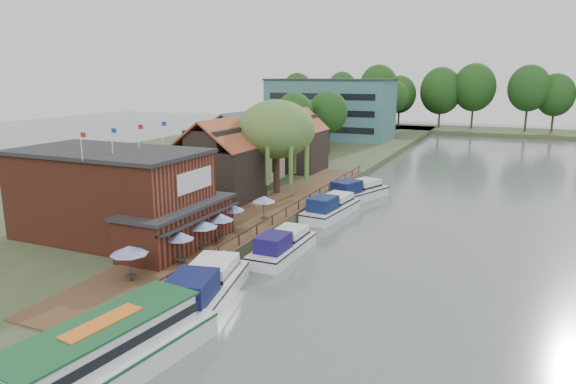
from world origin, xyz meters
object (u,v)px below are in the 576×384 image
at_px(cottage_c, 296,140).
at_px(swan, 194,332).
at_px(umbrella_4, 231,218).
at_px(umbrella_5, 264,209).
at_px(umbrella_3, 221,228).
at_px(cruiser_0, 204,284).
at_px(hotel_block, 330,109).
at_px(cruiser_1, 283,242).
at_px(pub, 130,196).
at_px(cottage_b, 239,146).
at_px(cruiser_2, 331,205).
at_px(willow, 276,147).
at_px(umbrella_0, 130,263).
at_px(cottage_a, 218,160).
at_px(umbrella_1, 180,248).
at_px(cruiser_3, 357,189).
at_px(tour_boat, 93,357).
at_px(umbrella_2, 202,235).

relative_size(cottage_c, swan, 19.32).
relative_size(umbrella_4, umbrella_5, 1.00).
height_order(cottage_c, umbrella_3, cottage_c).
relative_size(cottage_c, cruiser_0, 0.78).
bearing_deg(cruiser_0, swan, -78.52).
relative_size(hotel_block, cruiser_1, 2.71).
relative_size(pub, cottage_b, 2.08).
bearing_deg(cruiser_2, willow, 162.09).
relative_size(cottage_c, cruiser_2, 0.86).
relative_size(willow, umbrella_5, 4.39).
bearing_deg(swan, cruiser_2, 92.52).
relative_size(pub, umbrella_4, 8.42).
xyz_separation_m(umbrella_0, umbrella_5, (1.70, 15.71, 0.00)).
xyz_separation_m(hotel_block, cruiser_1, (19.52, -66.99, -6.02)).
bearing_deg(cottage_a, swan, -61.62).
xyz_separation_m(umbrella_1, umbrella_4, (-0.64, 8.16, 0.00)).
relative_size(cottage_c, willow, 0.82).
xyz_separation_m(willow, cruiser_3, (8.05, 4.52, -4.96)).
height_order(willow, cruiser_2, willow).
bearing_deg(umbrella_4, tour_boat, -77.59).
distance_m(willow, umbrella_4, 15.75).
bearing_deg(cottage_c, willow, -75.96).
distance_m(hotel_block, swan, 83.48).
xyz_separation_m(cottage_a, umbrella_0, (6.78, -21.95, -2.96)).
height_order(umbrella_2, cruiser_0, umbrella_2).
distance_m(umbrella_1, tour_boat, 12.89).
bearing_deg(umbrella_4, umbrella_0, -92.51).
relative_size(cottage_b, umbrella_1, 4.04).
relative_size(umbrella_2, umbrella_4, 1.01).
height_order(hotel_block, umbrella_1, hotel_block).
bearing_deg(willow, umbrella_5, -70.47).
relative_size(pub, cruiser_0, 1.84).
relative_size(pub, umbrella_2, 8.34).
distance_m(umbrella_4, tour_boat, 20.93).
distance_m(cruiser_0, swan, 4.28).
height_order(pub, cruiser_0, pub).
bearing_deg(umbrella_2, pub, 179.05).
relative_size(cottage_a, willow, 0.82).
distance_m(hotel_block, cottage_c, 37.90).
relative_size(umbrella_3, cruiser_1, 0.25).
bearing_deg(cruiser_0, umbrella_0, 179.47).
height_order(pub, umbrella_2, pub).
bearing_deg(hotel_block, cottage_c, -77.80).
bearing_deg(cruiser_0, umbrella_2, 111.13).
xyz_separation_m(umbrella_0, cruiser_0, (4.85, 1.05, -0.95)).
bearing_deg(tour_boat, umbrella_1, 114.60).
bearing_deg(umbrella_4, cruiser_2, 67.19).
distance_m(cruiser_1, cruiser_3, 20.51).
height_order(hotel_block, cottage_b, hotel_block).
relative_size(cruiser_0, cruiser_2, 1.10).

